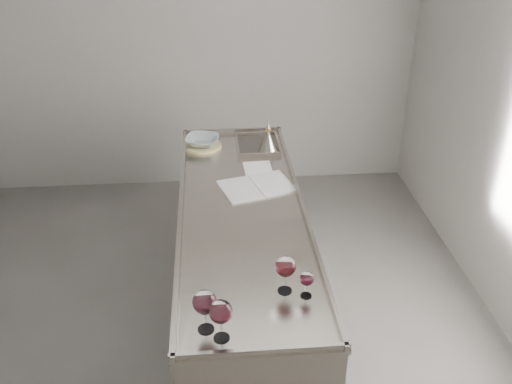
{
  "coord_description": "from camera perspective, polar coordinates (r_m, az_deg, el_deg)",
  "views": [
    {
      "loc": [
        0.33,
        -2.64,
        2.69
      ],
      "look_at": [
        0.59,
        0.37,
        1.02
      ],
      "focal_mm": 40.0,
      "sensor_mm": 36.0,
      "label": 1
    }
  ],
  "objects": [
    {
      "name": "room_shell",
      "position": [
        2.96,
        -10.82,
        2.51
      ],
      "size": [
        4.54,
        5.04,
        2.84
      ],
      "color": "#565351",
      "rests_on": "ground"
    },
    {
      "name": "counter",
      "position": [
        3.69,
        -1.3,
        -8.03
      ],
      "size": [
        0.77,
        2.42,
        0.97
      ],
      "color": "#9B928B",
      "rests_on": "ground"
    },
    {
      "name": "wine_glass_left",
      "position": [
        2.51,
        -5.16,
        -11.0
      ],
      "size": [
        0.11,
        0.11,
        0.21
      ],
      "rotation": [
        0.0,
        0.0,
        0.27
      ],
      "color": "white",
      "rests_on": "counter"
    },
    {
      "name": "wine_glass_middle",
      "position": [
        2.46,
        -3.56,
        -11.94
      ],
      "size": [
        0.1,
        0.1,
        0.2
      ],
      "rotation": [
        0.0,
        0.0,
        -0.11
      ],
      "color": "white",
      "rests_on": "counter"
    },
    {
      "name": "wine_glass_right",
      "position": [
        2.72,
        2.96,
        -7.53
      ],
      "size": [
        0.1,
        0.1,
        0.2
      ],
      "rotation": [
        0.0,
        0.0,
        0.03
      ],
      "color": "white",
      "rests_on": "counter"
    },
    {
      "name": "wine_glass_small",
      "position": [
        2.72,
        5.11,
        -8.7
      ],
      "size": [
        0.07,
        0.07,
        0.14
      ],
      "rotation": [
        0.0,
        0.0,
        -0.2
      ],
      "color": "white",
      "rests_on": "counter"
    },
    {
      "name": "notebook",
      "position": [
        3.68,
        0.1,
        0.57
      ],
      "size": [
        0.52,
        0.43,
        0.02
      ],
      "rotation": [
        0.0,
        0.0,
        0.29
      ],
      "color": "silver",
      "rests_on": "counter"
    },
    {
      "name": "loose_paper_top",
      "position": [
        3.89,
        0.24,
        2.22
      ],
      "size": [
        0.2,
        0.28,
        0.0
      ],
      "primitive_type": "cube",
      "rotation": [
        0.0,
        0.0,
        0.04
      ],
      "color": "silver",
      "rests_on": "counter"
    },
    {
      "name": "trivet",
      "position": [
        4.25,
        -5.37,
        4.64
      ],
      "size": [
        0.37,
        0.37,
        0.02
      ],
      "primitive_type": "cylinder",
      "rotation": [
        0.0,
        0.0,
        0.41
      ],
      "color": "#CBC083",
      "rests_on": "counter"
    },
    {
      "name": "ceramic_bowl",
      "position": [
        4.24,
        -5.39,
        5.13
      ],
      "size": [
        0.29,
        0.29,
        0.06
      ],
      "primitive_type": "imported",
      "rotation": [
        0.0,
        0.0,
        -0.21
      ],
      "color": "#88999E",
      "rests_on": "trivet"
    },
    {
      "name": "wine_funnel",
      "position": [
        4.14,
        1.22,
        4.93
      ],
      "size": [
        0.15,
        0.15,
        0.23
      ],
      "rotation": [
        0.0,
        0.0,
        0.43
      ],
      "color": "#A9A396",
      "rests_on": "counter"
    }
  ]
}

